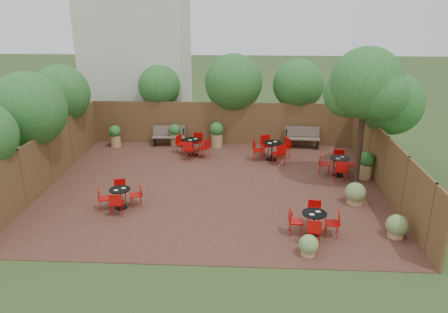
{
  "coord_description": "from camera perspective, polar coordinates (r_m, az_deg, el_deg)",
  "views": [
    {
      "loc": [
        1.12,
        -14.4,
        6.39
      ],
      "look_at": [
        0.33,
        0.5,
        1.0
      ],
      "focal_mm": 34.77,
      "sensor_mm": 36.0,
      "label": 1
    }
  ],
  "objects": [
    {
      "name": "fence_back",
      "position": [
        20.16,
        -0.25,
        4.36
      ],
      "size": [
        12.0,
        0.08,
        2.0
      ],
      "primitive_type": "cube",
      "color": "brown",
      "rests_on": "ground"
    },
    {
      "name": "ground",
      "position": [
        15.79,
        -1.29,
        -4.01
      ],
      "size": [
        80.0,
        80.0,
        0.0
      ],
      "primitive_type": "plane",
      "color": "#354F23",
      "rests_on": "ground"
    },
    {
      "name": "courtyard_paving",
      "position": [
        15.79,
        -1.29,
        -3.98
      ],
      "size": [
        12.0,
        10.0,
        0.02
      ],
      "primitive_type": "cube",
      "color": "#321B14",
      "rests_on": "ground"
    },
    {
      "name": "overhang_foliage",
      "position": [
        17.87,
        -5.78,
        7.95
      ],
      "size": [
        15.62,
        10.5,
        2.66
      ],
      "color": "#21611F",
      "rests_on": "ground"
    },
    {
      "name": "fence_left",
      "position": [
        16.94,
        -22.0,
        -0.19
      ],
      "size": [
        0.08,
        10.0,
        2.0
      ],
      "primitive_type": "cube",
      "color": "brown",
      "rests_on": "ground"
    },
    {
      "name": "park_bench_right",
      "position": [
        20.08,
        10.23,
        2.53
      ],
      "size": [
        1.59,
        0.6,
        0.97
      ],
      "rotation": [
        0.0,
        0.0,
        -0.06
      ],
      "color": "brown",
      "rests_on": "courtyard_paving"
    },
    {
      "name": "park_bench_left",
      "position": [
        20.23,
        -7.25,
        2.76
      ],
      "size": [
        1.51,
        0.55,
        0.92
      ],
      "rotation": [
        0.0,
        0.0,
        0.05
      ],
      "color": "brown",
      "rests_on": "courtyard_paving"
    },
    {
      "name": "planters",
      "position": [
        19.02,
        -1.03,
        2.13
      ],
      "size": [
        11.09,
        4.17,
        1.16
      ],
      "color": "tan",
      "rests_on": "courtyard_paving"
    },
    {
      "name": "low_shrubs",
      "position": [
        13.75,
        17.44,
        -7.21
      ],
      "size": [
        3.2,
        3.8,
        0.73
      ],
      "color": "tan",
      "rests_on": "courtyard_paving"
    },
    {
      "name": "bistro_tables",
      "position": [
        16.33,
        3.73,
        -1.53
      ],
      "size": [
        9.06,
        8.04,
        0.89
      ],
      "color": "black",
      "rests_on": "courtyard_paving"
    },
    {
      "name": "fence_right",
      "position": [
        16.13,
        20.46,
        -0.97
      ],
      "size": [
        0.08,
        10.0,
        2.0
      ],
      "primitive_type": "cube",
      "color": "brown",
      "rests_on": "ground"
    },
    {
      "name": "courtyard_tree",
      "position": [
        15.67,
        18.15,
        8.59
      ],
      "size": [
        2.66,
        2.56,
        4.96
      ],
      "rotation": [
        0.0,
        0.0,
        0.28
      ],
      "color": "black",
      "rests_on": "courtyard_paving"
    },
    {
      "name": "neighbour_building",
      "position": [
        23.21,
        -11.31,
        13.59
      ],
      "size": [
        5.0,
        4.0,
        8.0
      ],
      "primitive_type": "cube",
      "color": "beige",
      "rests_on": "ground"
    }
  ]
}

